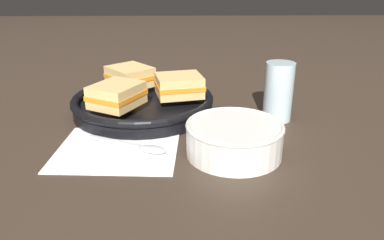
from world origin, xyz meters
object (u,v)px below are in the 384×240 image
Objects in this scene: sandwich_near_left at (117,95)px; soup_bowl at (234,137)px; spoon at (142,147)px; skillet at (143,103)px; sandwich_near_right at (179,85)px; sandwich_far_left at (130,76)px; drinking_glass at (278,92)px.

soup_bowl is at bearing -32.19° from sandwich_near_left.
spoon is at bearing -64.35° from sandwich_near_left.
sandwich_near_right is (0.08, -0.00, 0.04)m from skillet.
sandwich_far_left is 1.06× the size of drinking_glass.
soup_bowl is at bearing -64.56° from sandwich_near_right.
sandwich_near_right is (0.13, 0.06, 0.00)m from sandwich_near_left.
soup_bowl reaches higher than spoon.
sandwich_near_right is at bearing -33.39° from sandwich_far_left.
sandwich_far_left is at bearing 125.65° from spoon.
drinking_glass is (0.11, 0.16, 0.03)m from soup_bowl.
sandwich_far_left is (-0.12, 0.08, 0.00)m from sandwich_near_right.
sandwich_far_left reaches higher than skillet.
sandwich_near_left is at bearing -93.39° from sandwich_far_left.
soup_bowl is 0.27m from sandwich_near_left.
drinking_glass is at bearing -20.25° from sandwich_far_left.
sandwich_near_left reaches higher than spoon.
spoon is 1.20× the size of sandwich_near_left.
spoon is 0.28m from sandwich_far_left.
sandwich_near_left reaches higher than skillet.
skillet is 2.45× the size of sandwich_near_left.
sandwich_far_left is at bearing 146.61° from sandwich_near_right.
soup_bowl is at bearing 19.45° from spoon.
sandwich_near_left is (-0.06, 0.13, 0.06)m from spoon.
soup_bowl is 0.28m from skillet.
sandwich_far_left reaches higher than soup_bowl.
skillet is 0.09m from sandwich_far_left.
drinking_glass reaches higher than sandwich_far_left.
soup_bowl is 0.17m from spoon.
sandwich_far_left is at bearing 159.75° from drinking_glass.
drinking_glass reaches higher than sandwich_near_left.
drinking_glass reaches higher than soup_bowl.
sandwich_far_left is (-0.22, 0.29, 0.03)m from soup_bowl.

